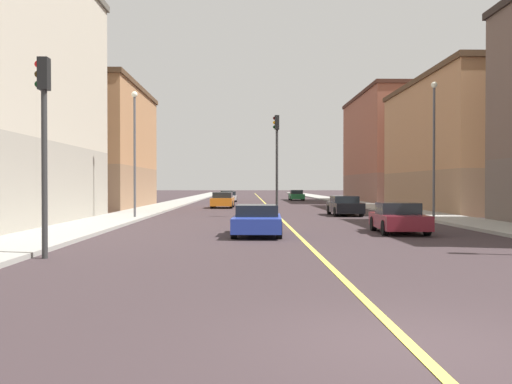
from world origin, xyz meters
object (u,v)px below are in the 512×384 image
(building_left_mid, at_px, (475,145))
(car_yellow, at_px, (227,195))
(traffic_light_median_far, at_px, (277,152))
(street_lamp_left_near, at_px, (434,136))
(building_right_midblock, at_px, (86,147))
(car_blue, at_px, (257,221))
(car_black, at_px, (345,206))
(traffic_light_right_near, at_px, (44,128))
(car_green, at_px, (296,195))
(car_maroon, at_px, (399,218))
(car_white, at_px, (229,197))
(building_left_far, at_px, (398,148))
(car_orange, at_px, (223,200))
(street_lamp_right_near, at_px, (135,141))

(building_left_mid, distance_m, car_yellow, 36.62)
(building_left_mid, distance_m, traffic_light_median_far, 18.68)
(street_lamp_left_near, bearing_deg, building_right_midblock, 145.72)
(car_blue, distance_m, car_black, 15.66)
(traffic_light_right_near, bearing_deg, car_green, 77.69)
(car_green, bearing_deg, car_maroon, -90.16)
(car_white, height_order, car_green, car_green)
(building_left_far, height_order, car_blue, building_left_far)
(traffic_light_right_near, bearing_deg, car_orange, 83.89)
(traffic_light_median_far, height_order, car_black, traffic_light_median_far)
(car_orange, height_order, car_blue, car_orange)
(building_left_far, xyz_separation_m, street_lamp_left_near, (-7.48, -34.11, -1.61))
(traffic_light_right_near, height_order, car_black, traffic_light_right_near)
(car_black, bearing_deg, building_left_far, 67.96)
(street_lamp_right_near, bearing_deg, traffic_light_median_far, 12.76)
(building_left_mid, xyz_separation_m, car_black, (-11.71, -6.89, -4.60))
(street_lamp_right_near, bearing_deg, traffic_light_right_near, -86.73)
(building_left_mid, height_order, car_orange, building_left_mid)
(car_maroon, height_order, car_yellow, car_maroon)
(car_white, bearing_deg, street_lamp_right_near, -97.56)
(building_left_mid, xyz_separation_m, traffic_light_right_near, (-23.99, -28.02, -1.60))
(building_left_mid, bearing_deg, car_green, 112.36)
(car_green, bearing_deg, building_left_far, -28.59)
(car_green, bearing_deg, street_lamp_left_near, -84.08)
(building_right_midblock, xyz_separation_m, car_white, (12.01, 18.41, -4.74))
(building_left_mid, xyz_separation_m, car_blue, (-17.88, -21.29, -4.65))
(car_yellow, bearing_deg, building_right_midblock, -114.99)
(street_lamp_left_near, xyz_separation_m, car_maroon, (-4.33, -8.12, -4.23))
(car_maroon, xyz_separation_m, car_black, (0.10, 13.30, 0.03))
(street_lamp_left_near, xyz_separation_m, car_black, (-4.23, 5.19, -4.20))
(building_left_far, height_order, car_green, building_left_far)
(street_lamp_right_near, bearing_deg, car_blue, -55.90)
(traffic_light_right_near, height_order, car_yellow, traffic_light_right_near)
(street_lamp_left_near, bearing_deg, car_green, 95.92)
(building_right_midblock, xyz_separation_m, traffic_light_median_far, (16.05, -13.81, -1.21))
(traffic_light_right_near, height_order, car_blue, traffic_light_right_near)
(car_white, bearing_deg, car_green, 29.97)
(car_white, height_order, car_orange, car_orange)
(traffic_light_right_near, relative_size, street_lamp_right_near, 0.75)
(car_maroon, xyz_separation_m, car_yellow, (-9.09, 49.92, 0.01))
(building_right_midblock, xyz_separation_m, car_yellow, (11.55, 24.78, -4.73))
(traffic_light_median_far, bearing_deg, car_maroon, -67.94)
(street_lamp_right_near, distance_m, car_orange, 17.15)
(building_left_far, distance_m, car_green, 14.51)
(car_white, xyz_separation_m, car_maroon, (8.63, -43.54, 0.00))
(traffic_light_median_far, bearing_deg, car_white, 97.14)
(street_lamp_right_near, height_order, car_green, street_lamp_right_near)
(car_orange, distance_m, car_black, 14.94)
(building_left_far, distance_m, car_maroon, 44.24)
(car_white, bearing_deg, car_maroon, -78.79)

